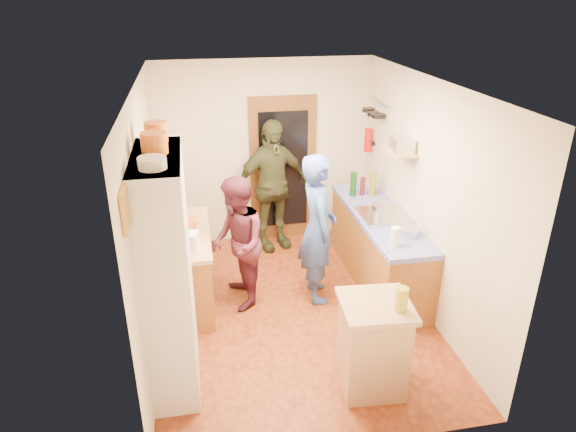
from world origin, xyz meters
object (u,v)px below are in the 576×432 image
object	(u,v)px
hutch_body	(168,273)
person_left	(239,242)
right_counter_base	(378,250)
person_back	(272,186)
island_base	(373,347)
person_hob	(321,230)

from	to	relation	value
hutch_body	person_left	world-z (taller)	hutch_body
right_counter_base	person_back	distance (m)	1.72
hutch_body	island_base	world-z (taller)	hutch_body
island_base	person_back	bearing A→B (deg)	98.31
person_hob	hutch_body	bearing A→B (deg)	122.32
person_hob	person_back	xyz separation A→B (m)	(-0.33, 1.42, 0.03)
hutch_body	person_left	distance (m)	1.38
hutch_body	person_hob	world-z (taller)	hutch_body
person_left	person_hob	bearing A→B (deg)	81.80
hutch_body	person_back	size ratio (longest dim) A/B	1.18
hutch_body	person_hob	xyz separation A→B (m)	(1.68, 1.04, -0.20)
person_hob	person_back	distance (m)	1.46
island_base	hutch_body	bearing A→B (deg)	163.27
person_left	person_back	size ratio (longest dim) A/B	0.84
island_base	person_hob	world-z (taller)	person_hob
person_left	hutch_body	bearing A→B (deg)	-36.83
person_back	hutch_body	bearing A→B (deg)	-135.91
right_counter_base	island_base	world-z (taller)	island_base
hutch_body	person_back	world-z (taller)	hutch_body
hutch_body	person_hob	size ratio (longest dim) A/B	1.23
person_hob	island_base	bearing A→B (deg)	-175.62
right_counter_base	person_left	distance (m)	1.81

